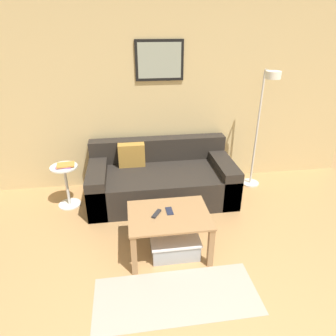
{
  "coord_description": "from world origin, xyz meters",
  "views": [
    {
      "loc": [
        -0.59,
        -0.92,
        2.21
      ],
      "look_at": [
        -0.19,
        1.85,
        0.85
      ],
      "focal_mm": 32.0,
      "sensor_mm": 36.0,
      "label": 1
    }
  ],
  "objects": [
    {
      "name": "wall_back",
      "position": [
        -0.0,
        3.23,
        1.28
      ],
      "size": [
        5.6,
        0.09,
        2.55
      ],
      "color": "tan",
      "rests_on": "ground_plane"
    },
    {
      "name": "area_rug",
      "position": [
        -0.24,
        0.96,
        0.0
      ],
      "size": [
        1.47,
        0.61,
        0.01
      ],
      "primitive_type": "cube",
      "color": "#A39989",
      "rests_on": "ground_plane"
    },
    {
      "name": "couch",
      "position": [
        -0.16,
        2.71,
        0.27
      ],
      "size": [
        1.93,
        0.99,
        0.74
      ],
      "color": "#28231E",
      "rests_on": "ground_plane"
    },
    {
      "name": "coffee_table",
      "position": [
        -0.22,
        1.58,
        0.37
      ],
      "size": [
        0.83,
        0.62,
        0.46
      ],
      "color": "#997047",
      "rests_on": "ground_plane"
    },
    {
      "name": "storage_bin",
      "position": [
        -0.17,
        1.54,
        0.1
      ],
      "size": [
        0.51,
        0.4,
        0.21
      ],
      "color": "#9EA3A8",
      "rests_on": "ground_plane"
    },
    {
      "name": "floor_lamp",
      "position": [
        1.23,
        2.74,
        1.11
      ],
      "size": [
        0.26,
        0.46,
        1.68
      ],
      "color": "silver",
      "rests_on": "ground_plane"
    },
    {
      "name": "side_table",
      "position": [
        -1.41,
        2.66,
        0.34
      ],
      "size": [
        0.34,
        0.34,
        0.57
      ],
      "color": "silver",
      "rests_on": "ground_plane"
    },
    {
      "name": "book_stack",
      "position": [
        -1.39,
        2.65,
        0.59
      ],
      "size": [
        0.23,
        0.18,
        0.03
      ],
      "color": "#8C4C93",
      "rests_on": "side_table"
    },
    {
      "name": "remote_control",
      "position": [
        -0.34,
        1.59,
        0.47
      ],
      "size": [
        0.11,
        0.15,
        0.02
      ],
      "primitive_type": "cube",
      "rotation": [
        0.0,
        0.0,
        -0.56
      ],
      "color": "#232328",
      "rests_on": "coffee_table"
    },
    {
      "name": "cell_phone",
      "position": [
        -0.21,
        1.63,
        0.47
      ],
      "size": [
        0.07,
        0.14,
        0.01
      ],
      "primitive_type": "cube",
      "rotation": [
        0.0,
        0.0,
        0.04
      ],
      "color": "#1E2338",
      "rests_on": "coffee_table"
    }
  ]
}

